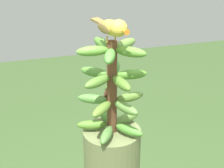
# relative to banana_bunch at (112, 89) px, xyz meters

# --- Properties ---
(banana_bunch) EXTENTS (0.26, 0.26, 0.35)m
(banana_bunch) POSITION_rel_banana_bunch_xyz_m (0.00, 0.00, 0.00)
(banana_bunch) COLOR brown
(banana_bunch) RESTS_ON banana_tree
(perched_bird) EXTENTS (0.22, 0.08, 0.09)m
(perched_bird) POSITION_rel_banana_bunch_xyz_m (-0.02, -0.00, 0.23)
(perched_bird) COLOR #C68933
(perched_bird) RESTS_ON banana_bunch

